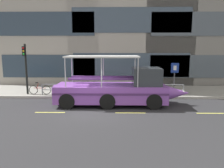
% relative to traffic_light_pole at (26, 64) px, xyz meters
% --- Properties ---
extents(ground_plane, '(120.00, 120.00, 0.00)m').
position_rel_traffic_light_pole_xyz_m(ground_plane, '(5.53, -3.76, -2.58)').
color(ground_plane, '#2B2B2D').
extents(sidewalk, '(32.00, 4.80, 0.18)m').
position_rel_traffic_light_pole_xyz_m(sidewalk, '(5.53, 1.84, -2.49)').
color(sidewalk, gray).
rests_on(sidewalk, ground_plane).
extents(curb_edge, '(32.00, 0.18, 0.18)m').
position_rel_traffic_light_pole_xyz_m(curb_edge, '(5.53, -0.65, -2.49)').
color(curb_edge, '#B2ADA3').
rests_on(curb_edge, ground_plane).
extents(lane_centreline, '(25.80, 0.12, 0.01)m').
position_rel_traffic_light_pole_xyz_m(lane_centreline, '(5.53, -4.39, -2.58)').
color(lane_centreline, '#DBD64C').
rests_on(lane_centreline, ground_plane).
extents(curb_guardrail, '(11.07, 0.09, 0.88)m').
position_rel_traffic_light_pole_xyz_m(curb_guardrail, '(6.80, -0.31, -1.80)').
color(curb_guardrail, gray).
rests_on(curb_guardrail, sidewalk).
extents(traffic_light_pole, '(0.24, 0.46, 3.95)m').
position_rel_traffic_light_pole_xyz_m(traffic_light_pole, '(0.00, 0.00, 0.00)').
color(traffic_light_pole, black).
rests_on(traffic_light_pole, sidewalk).
extents(parking_sign, '(0.60, 0.12, 2.48)m').
position_rel_traffic_light_pole_xyz_m(parking_sign, '(11.69, 0.24, -0.72)').
color(parking_sign, '#4C4F54').
rests_on(parking_sign, sidewalk).
extents(leaned_bicycle, '(1.74, 0.46, 0.96)m').
position_rel_traffic_light_pole_xyz_m(leaned_bicycle, '(1.04, -0.06, -2.02)').
color(leaned_bicycle, black).
rests_on(leaned_bicycle, sidewalk).
extents(duck_tour_boat, '(9.09, 2.47, 3.30)m').
position_rel_traffic_light_pole_xyz_m(duck_tour_boat, '(7.26, -2.52, -1.50)').
color(duck_tour_boat, purple).
rests_on(duck_tour_boat, ground_plane).
extents(pedestrian_near_bow, '(0.47, 0.23, 1.65)m').
position_rel_traffic_light_pole_xyz_m(pedestrian_near_bow, '(10.56, 0.77, -1.40)').
color(pedestrian_near_bow, '#47423D').
rests_on(pedestrian_near_bow, sidewalk).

